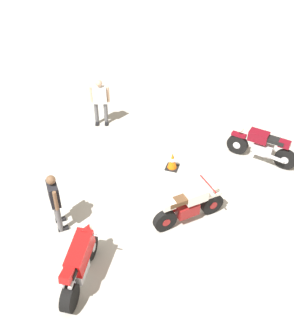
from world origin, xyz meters
TOP-DOWN VIEW (x-y plane):
  - ground_plane at (0.00, 0.00)m, footprint 40.00×40.00m
  - motorcycle_maroon_cruiser at (-3.08, 2.02)m, footprint 0.82×2.07m
  - motorcycle_cream_vintage at (-0.04, 0.55)m, footprint 1.46×1.52m
  - motorcycle_red_sportbike at (2.39, -1.25)m, footprint 1.96×0.70m
  - person_in_white_shirt at (-3.50, -3.25)m, footprint 0.42×0.62m
  - person_in_black_shirt at (1.13, -2.45)m, footprint 0.56×0.52m
  - traffic_cone at (-1.93, -0.37)m, footprint 0.36×0.36m

SIDE VIEW (x-z plane):
  - ground_plane at x=0.00m, z-range 0.00..0.00m
  - traffic_cone at x=-1.93m, z-range 0.00..0.53m
  - motorcycle_cream_vintage at x=-0.04m, z-range -0.05..1.02m
  - motorcycle_maroon_cruiser at x=-3.08m, z-range -0.02..1.06m
  - motorcycle_red_sportbike at x=2.39m, z-range 0.02..1.17m
  - person_in_white_shirt at x=-3.50m, z-range 0.10..1.70m
  - person_in_black_shirt at x=1.13m, z-range 0.11..1.75m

